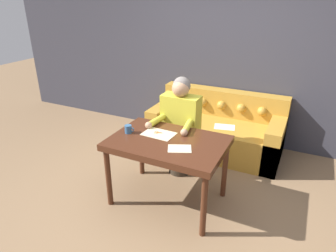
{
  "coord_description": "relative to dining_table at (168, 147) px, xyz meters",
  "views": [
    {
      "loc": [
        1.14,
        -2.45,
        2.13
      ],
      "look_at": [
        -0.13,
        0.16,
        0.85
      ],
      "focal_mm": 32.0,
      "sensor_mm": 36.0,
      "label": 1
    }
  ],
  "objects": [
    {
      "name": "person",
      "position": [
        -0.11,
        0.58,
        -0.02
      ],
      "size": [
        0.51,
        0.6,
        1.26
      ],
      "color": "#33281E",
      "rests_on": "ground_plane"
    },
    {
      "name": "couch",
      "position": [
        0.11,
        1.42,
        -0.37
      ],
      "size": [
        1.86,
        0.89,
        0.83
      ],
      "color": "#B7842D",
      "rests_on": "ground_plane"
    },
    {
      "name": "scissors",
      "position": [
        -0.15,
        0.11,
        0.08
      ],
      "size": [
        0.2,
        0.1,
        0.01
      ],
      "color": "silver",
      "rests_on": "dining_table"
    },
    {
      "name": "dining_table",
      "position": [
        0.0,
        0.0,
        0.0
      ],
      "size": [
        1.19,
        0.81,
        0.75
      ],
      "color": "#472314",
      "rests_on": "ground_plane"
    },
    {
      "name": "ground_plane",
      "position": [
        0.07,
        -0.03,
        -0.67
      ],
      "size": [
        16.0,
        16.0,
        0.0
      ],
      "primitive_type": "plane",
      "color": "#846647"
    },
    {
      "name": "mug",
      "position": [
        -0.46,
        -0.03,
        0.13
      ],
      "size": [
        0.11,
        0.08,
        0.09
      ],
      "color": "#335B84",
      "rests_on": "dining_table"
    },
    {
      "name": "pattern_paper_offcut",
      "position": [
        0.19,
        -0.12,
        0.08
      ],
      "size": [
        0.28,
        0.25,
        0.0
      ],
      "color": "beige",
      "rests_on": "dining_table"
    },
    {
      "name": "wall_back",
      "position": [
        0.07,
        1.87,
        0.63
      ],
      "size": [
        8.0,
        0.06,
        2.6
      ],
      "color": "#383842",
      "rests_on": "ground_plane"
    },
    {
      "name": "pattern_paper_main",
      "position": [
        -0.15,
        0.09,
        0.08
      ],
      "size": [
        0.35,
        0.25,
        0.0
      ],
      "color": "beige",
      "rests_on": "dining_table"
    }
  ]
}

